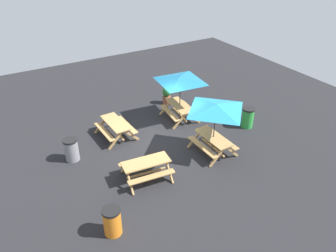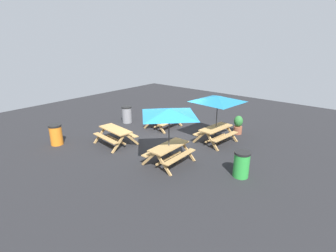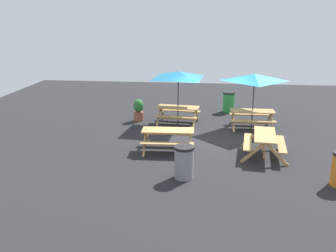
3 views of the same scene
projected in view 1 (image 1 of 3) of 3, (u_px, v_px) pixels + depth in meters
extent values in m
plane|color=#232326|center=(162.00, 142.00, 14.68)|extent=(24.00, 24.00, 0.00)
cube|color=tan|center=(180.00, 105.00, 16.09)|extent=(1.86, 0.88, 0.05)
cube|color=tan|center=(189.00, 108.00, 16.44)|extent=(1.82, 0.45, 0.04)
cube|color=tan|center=(170.00, 113.00, 16.05)|extent=(1.82, 0.45, 0.04)
cube|color=tan|center=(194.00, 118.00, 15.81)|extent=(0.14, 0.80, 0.81)
cube|color=tan|center=(180.00, 121.00, 15.55)|extent=(0.14, 0.80, 0.81)
cube|color=tan|center=(179.00, 104.00, 17.02)|extent=(0.14, 0.80, 0.81)
cube|color=tan|center=(167.00, 107.00, 16.76)|extent=(0.14, 0.80, 0.81)
cube|color=tan|center=(180.00, 115.00, 16.36)|extent=(1.56, 0.23, 0.06)
cylinder|color=#2D2D33|center=(180.00, 98.00, 15.88)|extent=(0.04, 0.04, 2.30)
pyramid|color=teal|center=(180.00, 79.00, 15.36)|extent=(2.81, 2.81, 0.28)
cube|color=tan|center=(146.00, 162.00, 12.19)|extent=(0.90, 1.87, 0.05)
cube|color=tan|center=(141.00, 160.00, 12.77)|extent=(0.46, 1.82, 0.04)
cube|color=tan|center=(152.00, 177.00, 11.91)|extent=(0.46, 1.82, 0.04)
cube|color=tan|center=(161.00, 159.00, 12.94)|extent=(0.80, 0.15, 0.81)
cube|color=tan|center=(169.00, 170.00, 12.37)|extent=(0.80, 0.15, 0.81)
cube|color=tan|center=(124.00, 170.00, 12.39)|extent=(0.80, 0.15, 0.81)
cube|color=tan|center=(130.00, 181.00, 11.82)|extent=(0.80, 0.15, 0.81)
cube|color=tan|center=(146.00, 173.00, 12.46)|extent=(0.24, 1.56, 0.06)
cube|color=tan|center=(115.00, 123.00, 14.67)|extent=(1.83, 0.77, 0.05)
cube|color=tan|center=(127.00, 125.00, 15.08)|extent=(1.81, 0.33, 0.04)
cube|color=tan|center=(104.00, 132.00, 14.57)|extent=(1.81, 0.33, 0.04)
cube|color=tan|center=(131.00, 135.00, 14.47)|extent=(0.09, 0.80, 0.81)
cube|color=tan|center=(116.00, 140.00, 14.13)|extent=(0.09, 0.80, 0.81)
cube|color=tan|center=(116.00, 120.00, 15.60)|extent=(0.09, 0.80, 0.81)
cube|color=tan|center=(102.00, 124.00, 15.26)|extent=(0.09, 0.80, 0.81)
cube|color=tan|center=(116.00, 132.00, 14.94)|extent=(1.56, 0.13, 0.06)
cube|color=tan|center=(213.00, 137.00, 13.64)|extent=(1.81, 0.72, 0.05)
cube|color=tan|center=(223.00, 139.00, 14.03)|extent=(1.80, 0.28, 0.04)
cube|color=tan|center=(202.00, 147.00, 13.55)|extent=(1.80, 0.28, 0.04)
cube|color=tan|center=(232.00, 151.00, 13.42)|extent=(0.07, 0.80, 0.81)
cube|color=tan|center=(218.00, 157.00, 13.10)|extent=(0.07, 0.80, 0.81)
cube|color=tan|center=(209.00, 134.00, 14.56)|extent=(0.07, 0.80, 0.81)
cube|color=tan|center=(195.00, 138.00, 14.24)|extent=(0.07, 0.80, 0.81)
cube|color=tan|center=(213.00, 147.00, 13.91)|extent=(1.56, 0.09, 0.06)
cylinder|color=#2D2D33|center=(214.00, 129.00, 13.43)|extent=(0.04, 0.04, 2.30)
pyramid|color=#268CC6|center=(216.00, 107.00, 12.91)|extent=(2.02, 2.02, 0.28)
cylinder|color=orange|center=(112.00, 222.00, 10.08)|extent=(0.56, 0.56, 0.90)
cylinder|color=black|center=(111.00, 211.00, 9.82)|extent=(0.59, 0.59, 0.08)
cylinder|color=green|center=(247.00, 118.00, 15.59)|extent=(0.56, 0.56, 0.90)
cylinder|color=black|center=(249.00, 109.00, 15.34)|extent=(0.59, 0.59, 0.08)
cylinder|color=gray|center=(72.00, 150.00, 13.33)|extent=(0.56, 0.56, 0.90)
cylinder|color=black|center=(70.00, 140.00, 13.08)|extent=(0.59, 0.59, 0.08)
cylinder|color=#935138|center=(167.00, 100.00, 17.83)|extent=(0.44, 0.44, 0.40)
ellipsoid|color=#2D7233|center=(167.00, 92.00, 17.58)|extent=(0.46, 0.46, 0.58)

